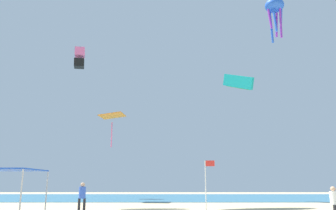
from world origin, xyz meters
TOP-DOWN VIEW (x-y plane):
  - ocean_strip at (0.00, 30.37)m, footprint 110.00×24.59m
  - canopy_tent at (-7.71, 2.93)m, footprint 2.99×3.29m
  - person_near_tent at (8.19, 2.67)m, footprint 0.37×0.40m
  - person_leftmost at (-5.06, 7.51)m, footprint 0.47×0.42m
  - banner_flag at (2.60, 7.00)m, footprint 0.61×0.06m
  - kite_parafoil_teal at (7.72, 20.64)m, footprint 2.64×3.78m
  - kite_octopus_blue at (9.71, 13.23)m, footprint 1.77×1.77m
  - kite_diamond_orange at (-5.42, 19.67)m, footprint 2.62×2.63m
  - kite_box_pink at (-11.34, 27.69)m, footprint 1.52×1.50m

SIDE VIEW (x-z plane):
  - ocean_strip at x=0.00m, z-range 0.00..0.03m
  - person_near_tent at x=8.19m, z-range 0.14..1.70m
  - person_leftmost at x=-5.06m, z-range 0.15..1.92m
  - banner_flag at x=2.60m, z-range 0.35..3.43m
  - canopy_tent at x=-7.71m, z-range 1.08..3.48m
  - kite_diamond_orange at x=-5.42m, z-range 6.56..9.93m
  - kite_parafoil_teal at x=7.72m, z-range 10.97..13.62m
  - kite_octopus_blue at x=9.71m, z-range 14.96..18.87m
  - kite_box_pink at x=-11.34m, z-range 16.37..19.05m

